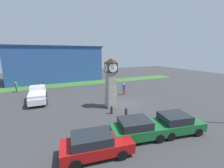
% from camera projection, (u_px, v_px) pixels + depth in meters
% --- Properties ---
extents(ground_plane, '(78.77, 78.77, 0.00)m').
position_uv_depth(ground_plane, '(124.00, 104.00, 18.28)').
color(ground_plane, '#38383A').
extents(clock_tower, '(1.53, 1.54, 5.58)m').
position_uv_depth(clock_tower, '(111.00, 82.00, 16.81)').
color(clock_tower, '#9C978D').
rests_on(clock_tower, ground_plane).
extents(bollard_near_tower, '(0.26, 0.26, 0.88)m').
position_uv_depth(bollard_near_tower, '(112.00, 110.00, 15.37)').
color(bollard_near_tower, '#333338').
rests_on(bollard_near_tower, ground_plane).
extents(bollard_mid_row, '(0.27, 0.27, 0.99)m').
position_uv_depth(bollard_mid_row, '(126.00, 112.00, 14.49)').
color(bollard_mid_row, '#333338').
rests_on(bollard_mid_row, ground_plane).
extents(car_navy_sedan, '(4.52, 2.37, 1.46)m').
position_uv_depth(car_navy_sedan, '(95.00, 144.00, 9.09)').
color(car_navy_sedan, '#A51111').
rests_on(car_navy_sedan, ground_plane).
extents(car_near_tower, '(4.25, 2.63, 1.51)m').
position_uv_depth(car_near_tower, '(137.00, 129.00, 10.91)').
color(car_near_tower, '#19602D').
rests_on(car_near_tower, ground_plane).
extents(car_by_building, '(4.11, 2.63, 1.54)m').
position_uv_depth(car_by_building, '(176.00, 123.00, 11.75)').
color(car_by_building, '#19602D').
rests_on(car_by_building, ground_plane).
extents(pickup_truck, '(2.16, 5.49, 1.85)m').
position_uv_depth(pickup_truck, '(38.00, 95.00, 19.06)').
color(pickup_truck, silver).
rests_on(pickup_truck, ground_plane).
extents(bench, '(0.70, 1.65, 0.90)m').
position_uv_depth(bench, '(42.00, 84.00, 27.34)').
color(bench, brown).
rests_on(bench, ground_plane).
extents(pedestrian_near_bench, '(0.45, 0.46, 1.68)m').
position_uv_depth(pedestrian_near_bench, '(16.00, 86.00, 23.62)').
color(pedestrian_near_bench, '#338C4C').
rests_on(pedestrian_near_bench, ground_plane).
extents(pedestrian_by_cars, '(0.44, 0.31, 1.73)m').
position_uv_depth(pedestrian_by_cars, '(124.00, 88.00, 22.20)').
color(pedestrian_by_cars, red).
rests_on(pedestrian_by_cars, ground_plane).
extents(warehouse_blue_far, '(19.43, 10.19, 7.52)m').
position_uv_depth(warehouse_blue_far, '(56.00, 63.00, 33.61)').
color(warehouse_blue_far, '#2D5193').
rests_on(warehouse_blue_far, ground_plane).
extents(grass_verge_far, '(47.26, 4.08, 0.04)m').
position_uv_depth(grass_verge_far, '(75.00, 84.00, 29.87)').
color(grass_verge_far, '#386B2D').
rests_on(grass_verge_far, ground_plane).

